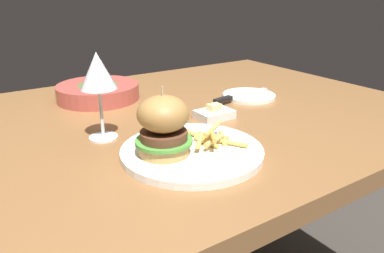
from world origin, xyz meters
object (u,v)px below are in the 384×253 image
(main_plate, at_px, (192,151))
(wine_glass, at_px, (98,74))
(bread_plate, at_px, (249,96))
(soup_bowl, at_px, (98,91))
(burger_sandwich, at_px, (163,125))
(butter_dish, at_px, (214,114))
(table_knife, at_px, (237,96))

(main_plate, height_order, wine_glass, wine_glass)
(wine_glass, relative_size, bread_plate, 1.20)
(main_plate, bearing_deg, soup_bowl, 91.99)
(burger_sandwich, distance_m, bread_plate, 0.47)
(butter_dish, bearing_deg, burger_sandwich, -147.85)
(burger_sandwich, bearing_deg, table_knife, 31.32)
(bread_plate, bearing_deg, table_knife, -171.28)
(bread_plate, bearing_deg, main_plate, -146.42)
(burger_sandwich, height_order, table_knife, burger_sandwich)
(burger_sandwich, bearing_deg, butter_dish, 32.15)
(bread_plate, relative_size, soup_bowl, 0.66)
(main_plate, height_order, butter_dish, butter_dish)
(bread_plate, distance_m, soup_bowl, 0.43)
(butter_dish, bearing_deg, table_knife, 30.01)
(bread_plate, distance_m, table_knife, 0.05)
(butter_dish, xyz_separation_m, soup_bowl, (-0.18, 0.31, 0.01))
(bread_plate, bearing_deg, butter_dish, -155.00)
(bread_plate, height_order, butter_dish, butter_dish)
(main_plate, xyz_separation_m, soup_bowl, (-0.02, 0.45, 0.02))
(main_plate, bearing_deg, butter_dish, 41.92)
(main_plate, xyz_separation_m, table_knife, (0.30, 0.22, 0.01))
(wine_glass, distance_m, table_knife, 0.43)
(table_knife, height_order, butter_dish, butter_dish)
(table_knife, bearing_deg, burger_sandwich, -148.68)
(soup_bowl, bearing_deg, butter_dish, -60.42)
(burger_sandwich, bearing_deg, wine_glass, 108.44)
(table_knife, distance_m, butter_dish, 0.16)
(table_knife, bearing_deg, bread_plate, 8.72)
(wine_glass, height_order, soup_bowl, wine_glass)
(burger_sandwich, relative_size, table_knife, 0.60)
(soup_bowl, bearing_deg, main_plate, -88.01)
(wine_glass, bearing_deg, main_plate, -57.38)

